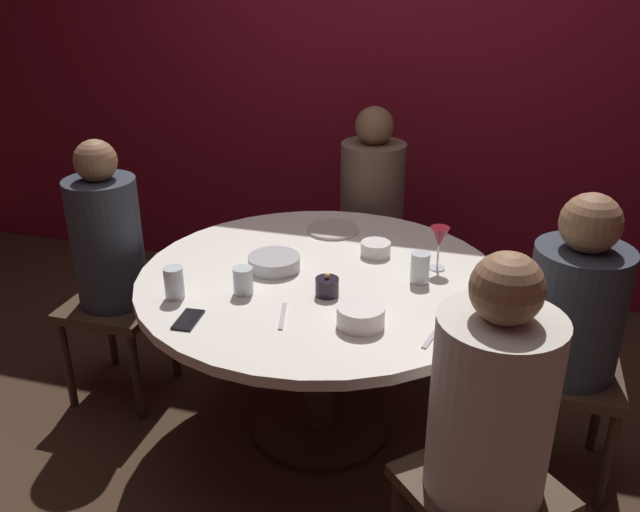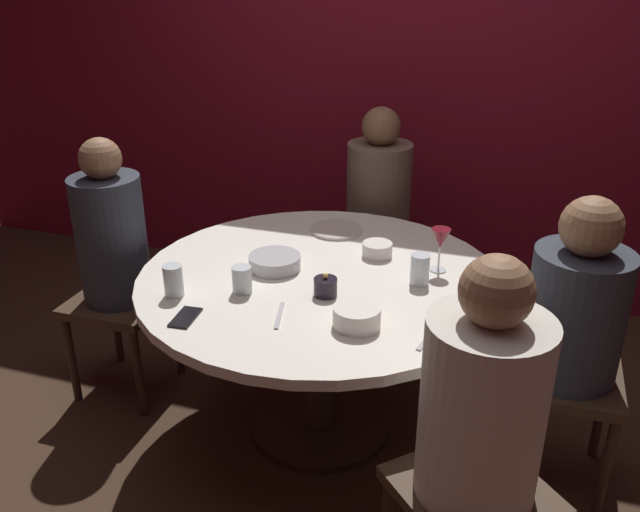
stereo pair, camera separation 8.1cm
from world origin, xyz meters
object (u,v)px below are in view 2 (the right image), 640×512
object	(u,v)px
cell_phone	(185,317)
cup_near_candle	(488,278)
cup_by_left_diner	(173,281)
cup_center_front	(242,279)
dining_table	(320,306)
candle_holder	(325,287)
seated_diner_right	(575,315)
seated_diner_back	(378,196)
dinner_plate	(336,230)
cup_by_right_diner	(420,269)
seated_diner_front_right	(482,412)
bowl_serving_large	(275,262)
bowl_salad_center	(377,249)
wine_glass	(440,240)
bowl_small_white	(357,317)
seated_diner_left	(112,244)

from	to	relation	value
cell_phone	cup_near_candle	xyz separation A→B (m)	(0.96, 0.54, 0.04)
cup_by_left_diner	cup_center_front	distance (m)	0.25
dining_table	candle_holder	bearing A→B (deg)	-65.03
seated_diner_right	cell_phone	world-z (taller)	seated_diner_right
seated_diner_back	dinner_plate	size ratio (longest dim) A/B	5.08
cup_center_front	cup_near_candle	bearing A→B (deg)	19.53
candle_holder	cup_by_right_diner	xyz separation A→B (m)	(0.31, 0.20, 0.02)
cup_center_front	seated_diner_front_right	bearing A→B (deg)	-26.79
candle_holder	bowl_serving_large	bearing A→B (deg)	148.83
dining_table	bowl_salad_center	world-z (taller)	bowl_salad_center
seated_diner_back	wine_glass	world-z (taller)	seated_diner_back
seated_diner_right	bowl_salad_center	distance (m)	0.81
seated_diner_back	dinner_plate	xyz separation A→B (m)	(-0.07, -0.51, 0.00)
cup_by_left_diner	seated_diner_right	bearing A→B (deg)	13.24
wine_glass	cup_near_candle	size ratio (longest dim) A/B	1.95
cell_phone	bowl_small_white	bearing A→B (deg)	-171.32
dining_table	cup_by_left_diner	world-z (taller)	cup_by_left_diner
cell_phone	cup_near_candle	bearing A→B (deg)	-155.08
bowl_serving_large	cup_by_left_diner	size ratio (longest dim) A/B	1.73
seated_diner_front_right	cup_by_left_diner	size ratio (longest dim) A/B	10.08
bowl_serving_large	seated_diner_left	bearing A→B (deg)	-179.77
cell_phone	bowl_serving_large	xyz separation A→B (m)	(0.14, 0.47, 0.02)
candle_holder	wine_glass	distance (m)	0.50
cell_phone	bowl_salad_center	size ratio (longest dim) A/B	1.14
seated_diner_right	cup_near_candle	size ratio (longest dim) A/B	12.71
dinner_plate	bowl_small_white	bearing A→B (deg)	-68.39
seated_diner_right	bowl_serving_large	size ratio (longest dim) A/B	5.58
seated_diner_left	seated_diner_back	bearing A→B (deg)	45.55
candle_holder	cup_center_front	xyz separation A→B (m)	(-0.30, -0.07, 0.02)
cup_center_front	cup_by_right_diner	bearing A→B (deg)	24.33
bowl_serving_large	bowl_small_white	size ratio (longest dim) A/B	1.27
dining_table	cup_near_candle	xyz separation A→B (m)	(0.63, 0.08, 0.18)
seated_diner_back	seated_diner_right	size ratio (longest dim) A/B	1.03
dinner_plate	cell_phone	distance (m)	0.95
seated_diner_front_right	bowl_serving_large	xyz separation A→B (m)	(-0.87, 0.69, 0.02)
seated_diner_left	dinner_plate	distance (m)	0.97
cup_by_right_diner	wine_glass	bearing A→B (deg)	69.38
dinner_plate	bowl_salad_center	distance (m)	0.31
dining_table	cup_by_right_diner	bearing A→B (deg)	7.28
seated_diner_front_right	cup_by_left_diner	xyz separation A→B (m)	(-1.13, 0.36, 0.05)
bowl_small_white	cup_by_left_diner	distance (m)	0.69
bowl_salad_center	candle_holder	bearing A→B (deg)	-103.54
seated_diner_back	cup_near_candle	bearing A→B (deg)	35.55
cell_phone	cup_by_left_diner	xyz separation A→B (m)	(-0.12, 0.14, 0.06)
seated_diner_right	seated_diner_left	bearing A→B (deg)	0.00
seated_diner_left	bowl_small_white	world-z (taller)	seated_diner_left
bowl_serving_large	candle_holder	bearing A→B (deg)	-31.17
cup_near_candle	dinner_plate	bearing A→B (deg)	152.07
seated_diner_back	seated_diner_right	xyz separation A→B (m)	(0.94, -0.95, -0.02)
bowl_salad_center	seated_diner_left	bearing A→B (deg)	-167.56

